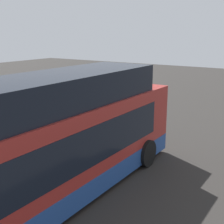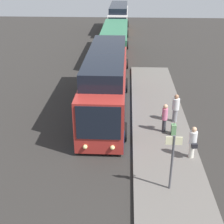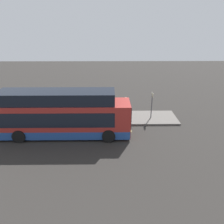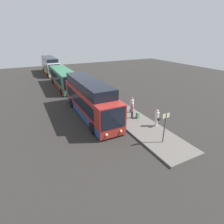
% 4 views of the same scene
% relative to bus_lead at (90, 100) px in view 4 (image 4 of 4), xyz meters
% --- Properties ---
extents(ground, '(80.00, 80.00, 0.00)m').
position_rel_bus_lead_xyz_m(ground, '(0.85, 0.16, -1.79)').
color(ground, '#2B2826').
extents(platform, '(20.00, 3.42, 0.18)m').
position_rel_bus_lead_xyz_m(platform, '(0.85, 3.47, -1.70)').
color(platform, '#605B56').
rests_on(platform, ground).
extents(bus_lead, '(11.41, 2.85, 4.00)m').
position_rel_bus_lead_xyz_m(bus_lead, '(0.00, 0.00, 0.00)').
color(bus_lead, maroon).
rests_on(bus_lead, ground).
extents(bus_second, '(11.40, 2.88, 3.04)m').
position_rel_bus_lead_xyz_m(bus_second, '(-13.13, -0.00, -0.29)').
color(bus_second, '#2D704C').
rests_on(bus_second, ground).
extents(bus_third, '(11.05, 2.86, 3.71)m').
position_rel_bus_lead_xyz_m(bus_third, '(-26.48, 0.00, -0.11)').
color(bus_third, silver).
rests_on(bus_third, ground).
extents(passenger_boarding, '(0.50, 0.33, 1.75)m').
position_rel_bus_lead_xyz_m(passenger_boarding, '(3.13, 3.57, -0.65)').
color(passenger_boarding, '#2D2D33').
rests_on(passenger_boarding, platform).
extents(passenger_waiting, '(0.60, 0.44, 1.74)m').
position_rel_bus_lead_xyz_m(passenger_waiting, '(5.74, 4.71, -0.68)').
color(passenger_waiting, silver).
rests_on(passenger_waiting, platform).
extents(passenger_with_bags, '(0.53, 0.53, 1.80)m').
position_rel_bus_lead_xyz_m(passenger_with_bags, '(1.79, 4.38, -0.65)').
color(passenger_with_bags, gray).
rests_on(passenger_with_bags, platform).
extents(suitcase, '(0.34, 0.27, 0.87)m').
position_rel_bus_lead_xyz_m(suitcase, '(3.43, 4.10, -1.30)').
color(suitcase, '#598C59').
rests_on(suitcase, platform).
extents(sign_post, '(0.10, 0.69, 2.66)m').
position_rel_bus_lead_xyz_m(sign_post, '(8.23, 3.33, 0.02)').
color(sign_post, '#4C4C51').
rests_on(sign_post, platform).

